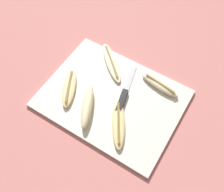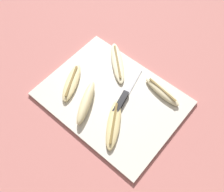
% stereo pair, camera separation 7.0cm
% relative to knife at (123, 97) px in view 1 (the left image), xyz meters
% --- Properties ---
extents(ground_plane, '(4.00, 4.00, 0.00)m').
position_rel_knife_xyz_m(ground_plane, '(-0.03, -0.02, -0.02)').
color(ground_plane, '#B76B66').
extents(cutting_board, '(0.47, 0.36, 0.01)m').
position_rel_knife_xyz_m(cutting_board, '(-0.03, -0.02, -0.01)').
color(cutting_board, beige).
rests_on(cutting_board, ground_plane).
extents(knife, '(0.07, 0.21, 0.02)m').
position_rel_knife_xyz_m(knife, '(0.00, 0.00, 0.00)').
color(knife, black).
rests_on(knife, cutting_board).
extents(banana_ripe_center, '(0.11, 0.17, 0.02)m').
position_rel_knife_xyz_m(banana_ripe_center, '(-0.18, -0.07, 0.00)').
color(banana_ripe_center, beige).
rests_on(banana_ripe_center, cutting_board).
extents(banana_spotted_left, '(0.13, 0.18, 0.02)m').
position_rel_knife_xyz_m(banana_spotted_left, '(0.04, -0.10, 0.00)').
color(banana_spotted_left, '#DBC684').
rests_on(banana_spotted_left, cutting_board).
extents(banana_cream_curved, '(0.16, 0.06, 0.02)m').
position_rel_knife_xyz_m(banana_cream_curved, '(0.09, 0.11, 0.00)').
color(banana_cream_curved, beige).
rests_on(banana_cream_curved, cutting_board).
extents(banana_soft_right, '(0.11, 0.17, 0.04)m').
position_rel_knife_xyz_m(banana_soft_right, '(-0.08, -0.10, 0.01)').
color(banana_soft_right, beige).
rests_on(banana_soft_right, cutting_board).
extents(banana_bright_far, '(0.17, 0.16, 0.02)m').
position_rel_knife_xyz_m(banana_bright_far, '(-0.11, 0.11, 0.00)').
color(banana_bright_far, beige).
rests_on(banana_bright_far, cutting_board).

